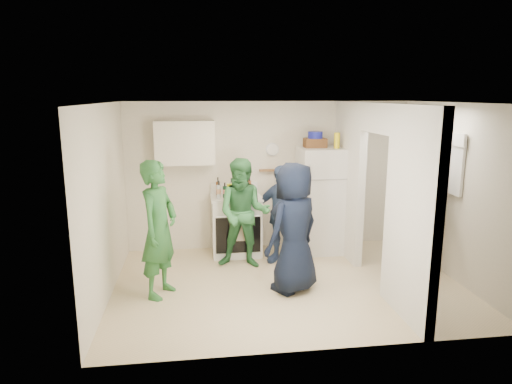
{
  "coord_description": "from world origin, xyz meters",
  "views": [
    {
      "loc": [
        -1.24,
        -5.87,
        2.6
      ],
      "look_at": [
        -0.4,
        0.4,
        1.25
      ],
      "focal_mm": 32.0,
      "sensor_mm": 36.0,
      "label": 1
    }
  ],
  "objects_px": {
    "yellow_cup_stack_top": "(337,140)",
    "person_nook": "(414,217)",
    "stove": "(236,225)",
    "person_green_center": "(244,214)",
    "person_denim": "(281,214)",
    "blue_bowl": "(315,135)",
    "person_navy": "(294,228)",
    "wicker_basket": "(315,143)",
    "person_green_left": "(159,229)",
    "fridge": "(320,200)"
  },
  "relations": [
    {
      "from": "yellow_cup_stack_top",
      "to": "person_nook",
      "type": "relative_size",
      "value": 0.15
    },
    {
      "from": "stove",
      "to": "person_nook",
      "type": "height_order",
      "value": "person_nook"
    },
    {
      "from": "person_green_center",
      "to": "person_nook",
      "type": "height_order",
      "value": "person_nook"
    },
    {
      "from": "person_denim",
      "to": "yellow_cup_stack_top",
      "type": "bearing_deg",
      "value": 62.59
    },
    {
      "from": "blue_bowl",
      "to": "person_navy",
      "type": "height_order",
      "value": "blue_bowl"
    },
    {
      "from": "person_navy",
      "to": "wicker_basket",
      "type": "bearing_deg",
      "value": -148.85
    },
    {
      "from": "wicker_basket",
      "to": "person_green_left",
      "type": "bearing_deg",
      "value": -148.66
    },
    {
      "from": "fridge",
      "to": "person_denim",
      "type": "bearing_deg",
      "value": -148.9
    },
    {
      "from": "fridge",
      "to": "wicker_basket",
      "type": "height_order",
      "value": "wicker_basket"
    },
    {
      "from": "wicker_basket",
      "to": "blue_bowl",
      "type": "xyz_separation_m",
      "value": [
        0.0,
        0.0,
        0.13
      ]
    },
    {
      "from": "stove",
      "to": "blue_bowl",
      "type": "xyz_separation_m",
      "value": [
        1.31,
        0.02,
        1.47
      ]
    },
    {
      "from": "person_green_center",
      "to": "person_navy",
      "type": "distance_m",
      "value": 1.12
    },
    {
      "from": "stove",
      "to": "person_nook",
      "type": "xyz_separation_m",
      "value": [
        2.5,
        -1.16,
        0.36
      ]
    },
    {
      "from": "person_denim",
      "to": "person_nook",
      "type": "relative_size",
      "value": 0.91
    },
    {
      "from": "person_green_center",
      "to": "person_denim",
      "type": "xyz_separation_m",
      "value": [
        0.59,
        0.12,
        -0.06
      ]
    },
    {
      "from": "stove",
      "to": "person_navy",
      "type": "distance_m",
      "value": 1.73
    },
    {
      "from": "person_green_left",
      "to": "person_green_center",
      "type": "xyz_separation_m",
      "value": [
        1.2,
        0.87,
        -0.06
      ]
    },
    {
      "from": "stove",
      "to": "person_green_left",
      "type": "bearing_deg",
      "value": -127.68
    },
    {
      "from": "person_denim",
      "to": "fridge",
      "type": "bearing_deg",
      "value": 73.66
    },
    {
      "from": "stove",
      "to": "yellow_cup_stack_top",
      "type": "relative_size",
      "value": 3.92
    },
    {
      "from": "person_green_center",
      "to": "person_nook",
      "type": "bearing_deg",
      "value": 0.25
    },
    {
      "from": "wicker_basket",
      "to": "person_green_center",
      "type": "xyz_separation_m",
      "value": [
        -1.25,
        -0.62,
        -0.99
      ]
    },
    {
      "from": "wicker_basket",
      "to": "person_denim",
      "type": "xyz_separation_m",
      "value": [
        -0.65,
        -0.51,
        -1.05
      ]
    },
    {
      "from": "person_navy",
      "to": "stove",
      "type": "bearing_deg",
      "value": -103.72
    },
    {
      "from": "person_navy",
      "to": "person_nook",
      "type": "relative_size",
      "value": 1.03
    },
    {
      "from": "blue_bowl",
      "to": "person_nook",
      "type": "bearing_deg",
      "value": -44.78
    },
    {
      "from": "person_navy",
      "to": "person_nook",
      "type": "distance_m",
      "value": 1.92
    },
    {
      "from": "fridge",
      "to": "person_green_left",
      "type": "relative_size",
      "value": 0.97
    },
    {
      "from": "person_green_center",
      "to": "yellow_cup_stack_top",
      "type": "bearing_deg",
      "value": 30.0
    },
    {
      "from": "yellow_cup_stack_top",
      "to": "person_denim",
      "type": "height_order",
      "value": "yellow_cup_stack_top"
    },
    {
      "from": "person_green_center",
      "to": "person_navy",
      "type": "relative_size",
      "value": 0.96
    },
    {
      "from": "person_navy",
      "to": "blue_bowl",
      "type": "bearing_deg",
      "value": -148.85
    },
    {
      "from": "stove",
      "to": "fridge",
      "type": "xyz_separation_m",
      "value": [
        1.41,
        -0.03,
        0.39
      ]
    },
    {
      "from": "wicker_basket",
      "to": "yellow_cup_stack_top",
      "type": "height_order",
      "value": "yellow_cup_stack_top"
    },
    {
      "from": "person_green_left",
      "to": "person_green_center",
      "type": "bearing_deg",
      "value": -28.59
    },
    {
      "from": "stove",
      "to": "person_green_left",
      "type": "height_order",
      "value": "person_green_left"
    },
    {
      "from": "stove",
      "to": "yellow_cup_stack_top",
      "type": "height_order",
      "value": "yellow_cup_stack_top"
    },
    {
      "from": "wicker_basket",
      "to": "yellow_cup_stack_top",
      "type": "relative_size",
      "value": 1.4
    },
    {
      "from": "person_green_center",
      "to": "person_nook",
      "type": "relative_size",
      "value": 0.99
    },
    {
      "from": "stove",
      "to": "blue_bowl",
      "type": "bearing_deg",
      "value": 0.88
    },
    {
      "from": "blue_bowl",
      "to": "person_green_left",
      "type": "height_order",
      "value": "blue_bowl"
    },
    {
      "from": "person_green_left",
      "to": "person_green_center",
      "type": "height_order",
      "value": "person_green_left"
    },
    {
      "from": "blue_bowl",
      "to": "person_nook",
      "type": "distance_m",
      "value": 2.01
    },
    {
      "from": "person_nook",
      "to": "fridge",
      "type": "bearing_deg",
      "value": -138.89
    },
    {
      "from": "wicker_basket",
      "to": "yellow_cup_stack_top",
      "type": "bearing_deg",
      "value": -25.11
    },
    {
      "from": "person_nook",
      "to": "stove",
      "type": "bearing_deg",
      "value": -117.8
    },
    {
      "from": "wicker_basket",
      "to": "person_nook",
      "type": "height_order",
      "value": "wicker_basket"
    },
    {
      "from": "wicker_basket",
      "to": "person_nook",
      "type": "bearing_deg",
      "value": -44.78
    },
    {
      "from": "wicker_basket",
      "to": "person_navy",
      "type": "distance_m",
      "value": 1.97
    },
    {
      "from": "yellow_cup_stack_top",
      "to": "person_navy",
      "type": "distance_m",
      "value": 2.02
    }
  ]
}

